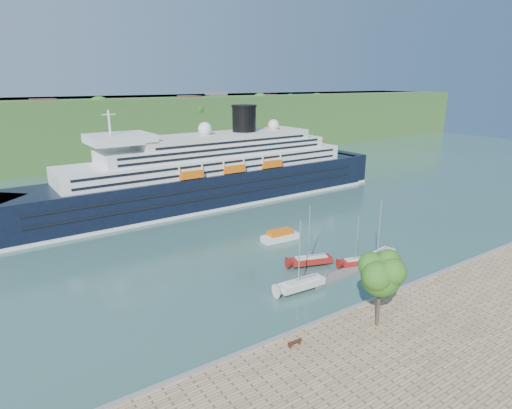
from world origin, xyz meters
name	(u,v)px	position (x,y,z in m)	size (l,w,h in m)	color
ground	(376,304)	(0.00, 0.00, 0.00)	(400.00, 400.00, 0.00)	#30564E
far_hillside	(98,128)	(0.00, 145.00, 12.00)	(400.00, 50.00, 24.00)	#325221
quay_coping	(377,298)	(0.00, -0.20, 1.15)	(220.00, 0.50, 0.30)	slate
cruise_ship	(206,156)	(4.59, 59.63, 12.31)	(109.65, 15.97, 24.62)	black
park_bench	(294,342)	(-16.73, -2.34, 1.52)	(1.62, 0.66, 1.04)	#4D2516
promenade_tree	(380,286)	(-5.38, -4.73, 6.40)	(6.52, 6.52, 10.80)	#275817
floating_pontoon	(353,270)	(5.58, 9.63, 0.21)	(19.14, 2.34, 0.43)	gray
sailboat_white_near	(302,258)	(-6.05, 9.10, 5.33)	(8.26, 2.29, 10.67)	silver
sailboat_red	(359,243)	(7.62, 10.52, 4.33)	(6.71, 1.86, 8.66)	maroon
sailboat_white_far	(381,233)	(12.19, 9.97, 5.30)	(8.21, 2.28, 10.60)	silver
tender_launch	(280,235)	(4.13, 27.88, 1.06)	(7.68, 2.63, 2.12)	#E25F0D
sailboat_extra	(312,238)	(1.11, 15.15, 5.10)	(7.90, 2.20, 10.21)	maroon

